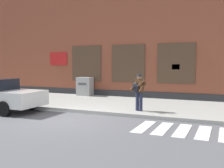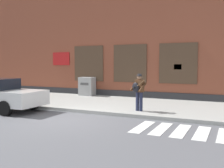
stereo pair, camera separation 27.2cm
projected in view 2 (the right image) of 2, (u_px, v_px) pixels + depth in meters
ground_plane at (68, 120)px, 10.45m from camera, size 160.00×160.00×0.00m
sidewalk at (112, 104)px, 14.14m from camera, size 28.00×5.33×0.16m
building_backdrop at (141, 37)px, 18.04m from camera, size 28.00×4.06×8.19m
busker at (139, 90)px, 11.51m from camera, size 0.72×0.66×1.65m
utility_box at (87, 86)px, 17.30m from camera, size 0.99×0.68×1.21m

